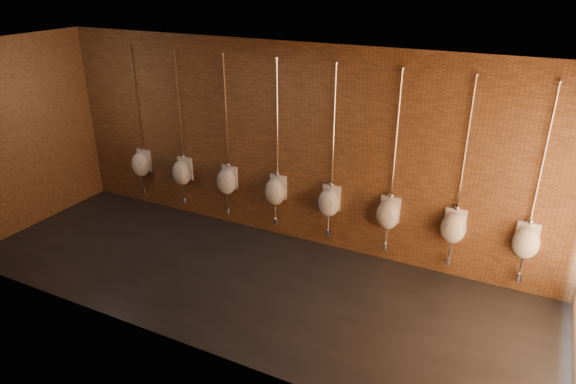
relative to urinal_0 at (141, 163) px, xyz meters
name	(u,v)px	position (x,y,z in m)	size (l,w,h in m)	color
ground	(245,280)	(3.03, -1.38, -0.85)	(8.50, 8.50, 0.00)	black
room_shell	(239,149)	(3.03, -1.38, 1.16)	(8.54, 3.04, 3.22)	black
urinal_0	(141,163)	(0.00, 0.00, 0.00)	(0.35, 0.30, 2.71)	white
urinal_1	(182,171)	(0.94, 0.00, 0.00)	(0.35, 0.30, 2.71)	white
urinal_2	(227,181)	(1.88, 0.00, 0.00)	(0.35, 0.30, 2.71)	white
urinal_3	(276,190)	(2.82, 0.00, 0.00)	(0.35, 0.30, 2.71)	white
urinal_4	(329,201)	(3.76, 0.00, 0.00)	(0.35, 0.30, 2.71)	white
urinal_5	(388,213)	(4.70, 0.00, 0.00)	(0.35, 0.30, 2.71)	white
urinal_6	(454,226)	(5.64, 0.00, 0.00)	(0.35, 0.30, 2.71)	white
urinal_7	(526,241)	(6.58, 0.00, 0.00)	(0.35, 0.30, 2.71)	white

